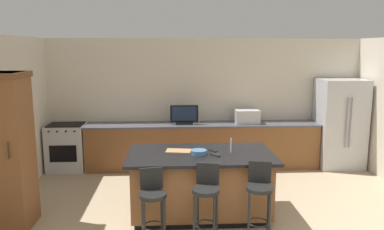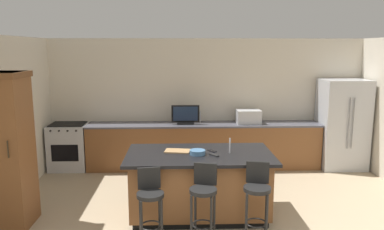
{
  "view_description": "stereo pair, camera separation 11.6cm",
  "coord_description": "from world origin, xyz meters",
  "px_view_note": "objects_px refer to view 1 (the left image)",
  "views": [
    {
      "loc": [
        -0.7,
        -3.27,
        2.42
      ],
      "look_at": [
        -0.37,
        2.81,
        1.34
      ],
      "focal_mm": 35.27,
      "sensor_mm": 36.0,
      "label": 1
    },
    {
      "loc": [
        -0.58,
        -3.28,
        2.42
      ],
      "look_at": [
        -0.37,
        2.81,
        1.34
      ],
      "focal_mm": 35.27,
      "sensor_mm": 36.0,
      "label": 2
    }
  ],
  "objects_px": {
    "fruit_bowl": "(199,152)",
    "tv_remote": "(215,155)",
    "cutting_board": "(179,151)",
    "bar_stool_right": "(259,195)",
    "tv_monitor": "(184,116)",
    "bar_stool_center": "(206,197)",
    "cell_phone": "(213,151)",
    "microwave": "(247,116)",
    "bar_stool_left": "(153,200)",
    "cabinet_tower": "(6,149)",
    "kitchen_island": "(201,184)",
    "refrigerator": "(340,123)",
    "range_oven": "(67,147)"
  },
  "relations": [
    {
      "from": "bar_stool_left",
      "to": "bar_stool_right",
      "type": "height_order",
      "value": "bar_stool_right"
    },
    {
      "from": "tv_remote",
      "to": "bar_stool_left",
      "type": "bearing_deg",
      "value": 178.31
    },
    {
      "from": "kitchen_island",
      "to": "cabinet_tower",
      "type": "relative_size",
      "value": 0.99
    },
    {
      "from": "tv_monitor",
      "to": "bar_stool_center",
      "type": "distance_m",
      "value": 3.04
    },
    {
      "from": "range_oven",
      "to": "bar_stool_center",
      "type": "height_order",
      "value": "bar_stool_center"
    },
    {
      "from": "range_oven",
      "to": "tv_monitor",
      "type": "bearing_deg",
      "value": -1.24
    },
    {
      "from": "refrigerator",
      "to": "microwave",
      "type": "distance_m",
      "value": 1.91
    },
    {
      "from": "tv_remote",
      "to": "cutting_board",
      "type": "bearing_deg",
      "value": 117.35
    },
    {
      "from": "refrigerator",
      "to": "bar_stool_left",
      "type": "bearing_deg",
      "value": -141.39
    },
    {
      "from": "tv_remote",
      "to": "cutting_board",
      "type": "height_order",
      "value": "tv_remote"
    },
    {
      "from": "cabinet_tower",
      "to": "cell_phone",
      "type": "bearing_deg",
      "value": 6.67
    },
    {
      "from": "microwave",
      "to": "tv_remote",
      "type": "xyz_separation_m",
      "value": [
        -0.92,
        -2.37,
        -0.11
      ]
    },
    {
      "from": "bar_stool_left",
      "to": "cabinet_tower",
      "type": "bearing_deg",
      "value": 155.58
    },
    {
      "from": "bar_stool_center",
      "to": "fruit_bowl",
      "type": "relative_size",
      "value": 4.51
    },
    {
      "from": "kitchen_island",
      "to": "cell_phone",
      "type": "xyz_separation_m",
      "value": [
        0.19,
        0.11,
        0.46
      ]
    },
    {
      "from": "microwave",
      "to": "bar_stool_right",
      "type": "bearing_deg",
      "value": -98.19
    },
    {
      "from": "cabinet_tower",
      "to": "bar_stool_left",
      "type": "distance_m",
      "value": 2.11
    },
    {
      "from": "fruit_bowl",
      "to": "tv_remote",
      "type": "bearing_deg",
      "value": -17.12
    },
    {
      "from": "microwave",
      "to": "cabinet_tower",
      "type": "bearing_deg",
      "value": -146.63
    },
    {
      "from": "fruit_bowl",
      "to": "range_oven",
      "type": "bearing_deg",
      "value": 137.1
    },
    {
      "from": "kitchen_island",
      "to": "tv_monitor",
      "type": "xyz_separation_m",
      "value": [
        -0.16,
        2.19,
        0.62
      ]
    },
    {
      "from": "cabinet_tower",
      "to": "tv_remote",
      "type": "bearing_deg",
      "value": 1.75
    },
    {
      "from": "cabinet_tower",
      "to": "bar_stool_right",
      "type": "xyz_separation_m",
      "value": [
        3.3,
        -0.57,
        -0.49
      ]
    },
    {
      "from": "microwave",
      "to": "tv_remote",
      "type": "height_order",
      "value": "microwave"
    },
    {
      "from": "cutting_board",
      "to": "refrigerator",
      "type": "bearing_deg",
      "value": 31.91
    },
    {
      "from": "refrigerator",
      "to": "bar_stool_right",
      "type": "relative_size",
      "value": 1.78
    },
    {
      "from": "cabinet_tower",
      "to": "bar_stool_left",
      "type": "bearing_deg",
      "value": -15.34
    },
    {
      "from": "tv_monitor",
      "to": "cutting_board",
      "type": "bearing_deg",
      "value": -94.17
    },
    {
      "from": "cabinet_tower",
      "to": "bar_stool_left",
      "type": "relative_size",
      "value": 2.25
    },
    {
      "from": "tv_monitor",
      "to": "cell_phone",
      "type": "distance_m",
      "value": 2.12
    },
    {
      "from": "kitchen_island",
      "to": "range_oven",
      "type": "xyz_separation_m",
      "value": [
        -2.51,
        2.25,
        -0.01
      ]
    },
    {
      "from": "refrigerator",
      "to": "tv_remote",
      "type": "xyz_separation_m",
      "value": [
        -2.82,
        -2.31,
        0.04
      ]
    },
    {
      "from": "cell_phone",
      "to": "cabinet_tower",
      "type": "bearing_deg",
      "value": 153.71
    },
    {
      "from": "range_oven",
      "to": "cabinet_tower",
      "type": "bearing_deg",
      "value": -92.58
    },
    {
      "from": "bar_stool_right",
      "to": "cell_phone",
      "type": "xyz_separation_m",
      "value": [
        -0.49,
        0.89,
        0.33
      ]
    },
    {
      "from": "tv_monitor",
      "to": "cell_phone",
      "type": "xyz_separation_m",
      "value": [
        0.35,
        -2.08,
        -0.15
      ]
    },
    {
      "from": "microwave",
      "to": "bar_stool_right",
      "type": "xyz_separation_m",
      "value": [
        -0.44,
        -3.03,
        -0.44
      ]
    },
    {
      "from": "range_oven",
      "to": "refrigerator",
      "type": "bearing_deg",
      "value": -0.68
    },
    {
      "from": "tv_monitor",
      "to": "bar_stool_right",
      "type": "relative_size",
      "value": 0.55
    },
    {
      "from": "kitchen_island",
      "to": "tv_remote",
      "type": "bearing_deg",
      "value": -33.61
    },
    {
      "from": "bar_stool_center",
      "to": "bar_stool_right",
      "type": "bearing_deg",
      "value": 15.4
    },
    {
      "from": "cutting_board",
      "to": "bar_stool_right",
      "type": "bearing_deg",
      "value": -41.69
    },
    {
      "from": "bar_stool_left",
      "to": "refrigerator",
      "type": "bearing_deg",
      "value": 29.53
    },
    {
      "from": "refrigerator",
      "to": "range_oven",
      "type": "height_order",
      "value": "refrigerator"
    },
    {
      "from": "bar_stool_right",
      "to": "cutting_board",
      "type": "xyz_separation_m",
      "value": [
        -0.99,
        0.88,
        0.33
      ]
    },
    {
      "from": "kitchen_island",
      "to": "bar_stool_left",
      "type": "height_order",
      "value": "bar_stool_left"
    },
    {
      "from": "refrigerator",
      "to": "tv_remote",
      "type": "height_order",
      "value": "refrigerator"
    },
    {
      "from": "kitchen_island",
      "to": "cell_phone",
      "type": "distance_m",
      "value": 0.51
    },
    {
      "from": "range_oven",
      "to": "tv_monitor",
      "type": "xyz_separation_m",
      "value": [
        2.35,
        -0.05,
        0.63
      ]
    },
    {
      "from": "range_oven",
      "to": "cabinet_tower",
      "type": "xyz_separation_m",
      "value": [
        -0.11,
        -2.46,
        0.64
      ]
    }
  ]
}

